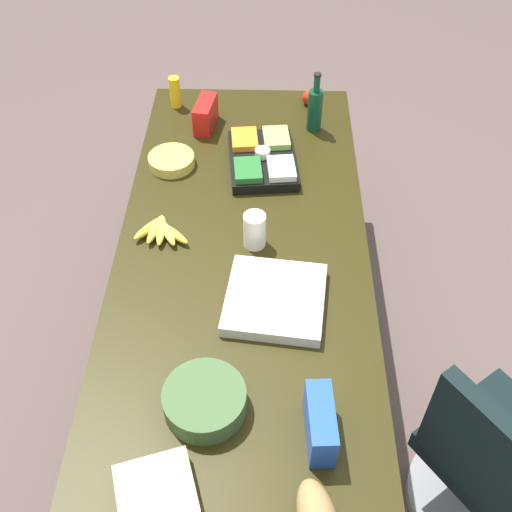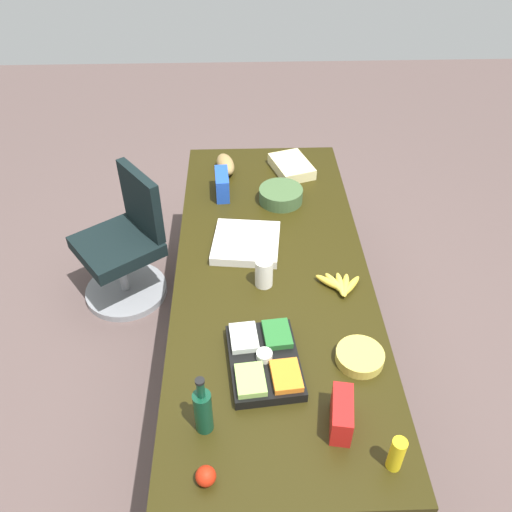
{
  "view_description": "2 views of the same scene",
  "coord_description": "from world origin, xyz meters",
  "views": [
    {
      "loc": [
        1.62,
        0.1,
        2.52
      ],
      "look_at": [
        0.01,
        0.06,
        0.82
      ],
      "focal_mm": 42.85,
      "sensor_mm": 36.0,
      "label": 1
    },
    {
      "loc": [
        -2.1,
        0.16,
        2.62
      ],
      "look_at": [
        -0.01,
        0.09,
        0.84
      ],
      "focal_mm": 37.16,
      "sensor_mm": 36.0,
      "label": 2
    }
  ],
  "objects": [
    {
      "name": "mustard_bottle",
      "position": [
        -1.13,
        -0.39,
        0.83
      ],
      "size": [
        0.06,
        0.06,
        0.16
      ],
      "primitive_type": "cylinder",
      "rotation": [
        0.0,
        0.0,
        0.14
      ],
      "color": "yellow",
      "rests_on": "conference_table"
    },
    {
      "name": "ground_plane",
      "position": [
        0.0,
        0.0,
        0.0
      ],
      "size": [
        10.0,
        10.0,
        0.0
      ],
      "primitive_type": "plane",
      "color": "brown"
    },
    {
      "name": "wine_bottle",
      "position": [
        -0.94,
        0.32,
        0.86
      ],
      "size": [
        0.08,
        0.08,
        0.3
      ],
      "color": "#0E3C27",
      "rests_on": "conference_table"
    },
    {
      "name": "banana_bunch",
      "position": [
        -0.17,
        -0.34,
        0.77
      ],
      "size": [
        0.19,
        0.25,
        0.04
      ],
      "color": "yellow",
      "rests_on": "conference_table"
    },
    {
      "name": "chip_bag_blue",
      "position": [
        0.71,
        0.27,
        0.82
      ],
      "size": [
        0.22,
        0.09,
        0.15
      ],
      "primitive_type": "cube",
      "rotation": [
        0.0,
        0.0,
        0.06
      ],
      "color": "blue",
      "rests_on": "conference_table"
    },
    {
      "name": "apple_red",
      "position": [
        -1.16,
        0.31,
        0.78
      ],
      "size": [
        0.08,
        0.08,
        0.08
      ],
      "primitive_type": "sphere",
      "rotation": [
        0.0,
        0.0,
        -0.1
      ],
      "color": "red",
      "rests_on": "conference_table"
    },
    {
      "name": "chip_bag_red",
      "position": [
        -0.95,
        -0.22,
        0.81
      ],
      "size": [
        0.21,
        0.11,
        0.14
      ],
      "primitive_type": "cube",
      "rotation": [
        0.0,
        0.0,
        -0.17
      ],
      "color": "red",
      "rests_on": "conference_table"
    },
    {
      "name": "mayo_jar",
      "position": [
        -0.13,
        0.05,
        0.82
      ],
      "size": [
        0.11,
        0.11,
        0.16
      ],
      "primitive_type": "cylinder",
      "rotation": [
        0.0,
        0.0,
        0.33
      ],
      "color": "white",
      "rests_on": "conference_table"
    },
    {
      "name": "chip_bowl",
      "position": [
        -0.63,
        -0.35,
        0.77
      ],
      "size": [
        0.27,
        0.27,
        0.05
      ],
      "primitive_type": "cylinder",
      "rotation": [
        0.0,
        0.0,
        0.33
      ],
      "color": "gold",
      "rests_on": "conference_table"
    },
    {
      "name": "veggie_tray",
      "position": [
        -0.65,
        0.07,
        0.78
      ],
      "size": [
        0.45,
        0.34,
        0.09
      ],
      "color": "black",
      "rests_on": "conference_table"
    },
    {
      "name": "salad_bowl",
      "position": [
        0.62,
        -0.09,
        0.79
      ],
      "size": [
        0.31,
        0.31,
        0.09
      ],
      "primitive_type": "cylinder",
      "rotation": [
        0.0,
        0.0,
        -0.15
      ],
      "color": "#3F5C34",
      "rests_on": "conference_table"
    },
    {
      "name": "office_chair",
      "position": [
        0.63,
        0.93,
        0.35
      ],
      "size": [
        0.67,
        0.67,
        0.9
      ],
      "color": "gray",
      "rests_on": "ground"
    },
    {
      "name": "pizza_box",
      "position": [
        0.18,
        0.13,
        0.77
      ],
      "size": [
        0.4,
        0.4,
        0.05
      ],
      "primitive_type": "cube",
      "rotation": [
        0.0,
        0.0,
        -0.12
      ],
      "color": "silver",
      "rests_on": "conference_table"
    },
    {
      "name": "conference_table",
      "position": [
        0.0,
        0.0,
        0.68
      ],
      "size": [
        2.58,
        1.02,
        0.74
      ],
      "color": "black",
      "rests_on": "ground"
    }
  ]
}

